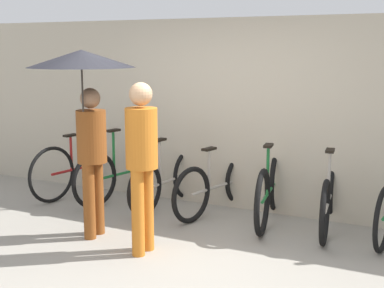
{
  "coord_description": "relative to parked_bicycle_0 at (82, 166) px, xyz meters",
  "views": [
    {
      "loc": [
        2.63,
        -4.17,
        2.06
      ],
      "look_at": [
        0.0,
        1.08,
        1.0
      ],
      "focal_mm": 50.0,
      "sensor_mm": 36.0,
      "label": 1
    }
  ],
  "objects": [
    {
      "name": "ground_plane",
      "position": [
        2.09,
        -1.76,
        -0.4
      ],
      "size": [
        30.0,
        30.0,
        0.0
      ],
      "primitive_type": "plane",
      "color": "gray"
    },
    {
      "name": "back_wall",
      "position": [
        2.09,
        0.39,
        0.82
      ],
      "size": [
        12.18,
        0.12,
        2.43
      ],
      "color": "#B2A893",
      "rests_on": "ground"
    },
    {
      "name": "parked_bicycle_0",
      "position": [
        0.0,
        0.0,
        0.0
      ],
      "size": [
        0.48,
        1.82,
        1.1
      ],
      "rotation": [
        0.0,
        0.0,
        1.4
      ],
      "color": "black",
      "rests_on": "ground"
    },
    {
      "name": "parked_bicycle_1",
      "position": [
        0.7,
        0.03,
        -0.01
      ],
      "size": [
        0.55,
        1.76,
        1.0
      ],
      "rotation": [
        0.0,
        0.0,
        1.36
      ],
      "color": "black",
      "rests_on": "ground"
    },
    {
      "name": "parked_bicycle_2",
      "position": [
        1.39,
        -0.0,
        -0.04
      ],
      "size": [
        0.44,
        1.66,
        1.03
      ],
      "rotation": [
        0.0,
        0.0,
        1.48
      ],
      "color": "black",
      "rests_on": "ground"
    },
    {
      "name": "parked_bicycle_3",
      "position": [
        2.09,
        0.05,
        -0.04
      ],
      "size": [
        0.56,
        1.69,
        1.05
      ],
      "rotation": [
        0.0,
        0.0,
        1.34
      ],
      "color": "black",
      "rests_on": "ground"
    },
    {
      "name": "parked_bicycle_4",
      "position": [
        2.78,
        -0.0,
        -0.01
      ],
      "size": [
        0.48,
        1.74,
        0.98
      ],
      "rotation": [
        0.0,
        0.0,
        1.73
      ],
      "color": "black",
      "rests_on": "ground"
    },
    {
      "name": "parked_bicycle_5",
      "position": [
        3.48,
        0.04,
        -0.03
      ],
      "size": [
        0.44,
        1.74,
        1.01
      ],
      "rotation": [
        0.0,
        0.0,
        1.71
      ],
      "color": "black",
      "rests_on": "ground"
    },
    {
      "name": "pedestrian_leading",
      "position": [
        1.22,
        -1.45,
        1.25
      ],
      "size": [
        1.11,
        1.11,
        2.04
      ],
      "rotation": [
        0.0,
        0.0,
        3.22
      ],
      "color": "brown",
      "rests_on": "ground"
    },
    {
      "name": "pedestrian_center",
      "position": [
        1.95,
        -1.53,
        0.62
      ],
      "size": [
        0.32,
        0.32,
        1.73
      ],
      "rotation": [
        0.0,
        0.0,
        3.14
      ],
      "color": "#C66B1E",
      "rests_on": "ground"
    }
  ]
}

